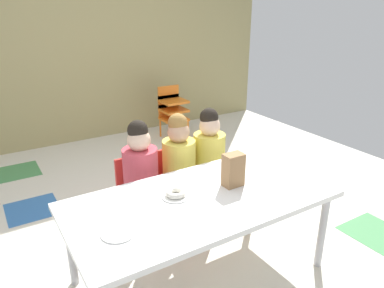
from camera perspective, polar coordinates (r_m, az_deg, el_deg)
name	(u,v)px	position (r m, az deg, el deg)	size (l,w,h in m)	color
ground_plane	(170,229)	(3.03, -3.41, -13.17)	(5.54, 4.92, 0.02)	silver
back_wall	(71,30)	(4.83, -18.40, 16.54)	(5.54, 0.10, 2.79)	tan
craft_table	(201,204)	(2.29, 1.41, -9.34)	(1.64, 0.83, 0.58)	white
seated_child_near_camera	(140,168)	(2.73, -8.13, -3.77)	(0.33, 0.33, 0.92)	red
seated_child_middle_seat	(178,159)	(2.86, -2.14, -2.35)	(0.34, 0.34, 0.92)	red
seated_child_far_right	(209,152)	(3.00, 2.62, -1.21)	(0.32, 0.32, 0.92)	red
kid_chair_orange_stack	(172,108)	(4.86, -3.11, 5.59)	(0.32, 0.30, 0.68)	orange
paper_bag_brown	(233,170)	(2.37, 6.46, -4.04)	(0.13, 0.09, 0.22)	#9E754C
paper_plate_near_edge	(176,196)	(2.27, -2.53, -8.12)	(0.18, 0.18, 0.01)	white
paper_plate_center_table	(118,233)	(1.97, -11.46, -13.51)	(0.18, 0.18, 0.01)	white
donut_powdered_on_plate	(176,193)	(2.26, -2.54, -7.64)	(0.13, 0.13, 0.04)	white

